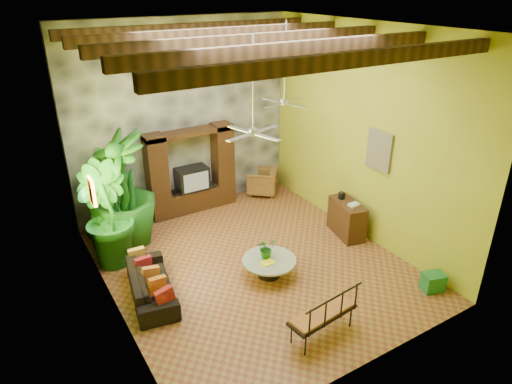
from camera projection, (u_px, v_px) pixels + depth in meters
ground at (252, 263)px, 10.20m from camera, size 7.00×7.00×0.00m
ceiling at (251, 27)px, 8.09m from camera, size 6.00×7.00×0.02m
back_wall at (182, 118)px, 11.85m from camera, size 6.00×0.02×5.00m
left_wall at (100, 192)px, 7.73m from camera, size 0.02×7.00×5.00m
right_wall at (363, 135)px, 10.56m from camera, size 0.02×7.00×5.00m
stone_accent_wall at (183, 118)px, 11.80m from camera, size 5.98×0.10×4.98m
ceiling_beams at (251, 40)px, 8.18m from camera, size 5.95×5.36×0.22m
entertainment_center at (192, 177)px, 12.22m from camera, size 2.40×0.55×2.30m
ceiling_fan_front at (253, 122)px, 8.36m from camera, size 1.28×1.28×1.86m
ceiling_fan_back at (284, 93)px, 10.45m from camera, size 1.28×1.28×1.86m
wall_art_mask at (92, 191)px, 8.69m from camera, size 0.06×0.32×0.55m
wall_art_painting at (379, 151)px, 10.17m from camera, size 0.06×0.70×0.90m
sofa at (151, 284)px, 9.05m from camera, size 1.12×2.08×0.58m
wicker_armchair at (262, 181)px, 13.39m from camera, size 1.16×1.16×0.76m
tall_plant_a at (113, 189)px, 11.17m from camera, size 1.41×1.26×2.23m
tall_plant_b at (105, 216)px, 9.80m from camera, size 1.50×1.60×2.32m
tall_plant_c at (122, 190)px, 10.46m from camera, size 1.81×1.81×2.75m
coffee_table at (269, 265)px, 9.69m from camera, size 1.15×1.15×0.40m
centerpiece_plant at (266, 248)px, 9.63m from camera, size 0.45×0.41×0.43m
yellow_tray at (268, 263)px, 9.49m from camera, size 0.29×0.21×0.03m
iron_bench at (326, 313)px, 7.86m from camera, size 1.36×0.63×0.57m
side_console at (347, 219)px, 11.19m from camera, size 0.72×1.17×0.87m
green_bin at (433, 282)px, 9.26m from camera, size 0.51×0.44×0.38m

